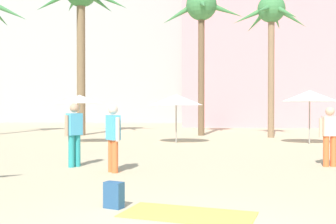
{
  "coord_description": "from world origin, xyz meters",
  "views": [
    {
      "loc": [
        0.17,
        -4.84,
        1.63
      ],
      "look_at": [
        -0.55,
        5.86,
        1.49
      ],
      "focal_mm": 45.05,
      "sensor_mm": 36.0,
      "label": 1
    }
  ],
  "objects_px": {
    "beach_towel": "(188,214)",
    "backpack": "(114,195)",
    "cafe_umbrella_2": "(80,99)",
    "palm_tree_center": "(201,15)",
    "person_mid_center": "(113,135)",
    "palm_tree_right": "(271,20)",
    "cafe_umbrella_1": "(310,96)",
    "cafe_umbrella_0": "(176,100)",
    "person_mid_left": "(330,134)",
    "palm_tree_left": "(81,5)",
    "person_far_left": "(74,132)"
  },
  "relations": [
    {
      "from": "beach_towel",
      "to": "backpack",
      "type": "bearing_deg",
      "value": 163.51
    },
    {
      "from": "cafe_umbrella_2",
      "to": "backpack",
      "type": "bearing_deg",
      "value": -71.77
    },
    {
      "from": "palm_tree_center",
      "to": "person_mid_center",
      "type": "height_order",
      "value": "palm_tree_center"
    },
    {
      "from": "cafe_umbrella_2",
      "to": "beach_towel",
      "type": "relative_size",
      "value": 1.08
    },
    {
      "from": "palm_tree_right",
      "to": "cafe_umbrella_1",
      "type": "distance_m",
      "value": 5.68
    },
    {
      "from": "palm_tree_center",
      "to": "backpack",
      "type": "distance_m",
      "value": 18.22
    },
    {
      "from": "cafe_umbrella_0",
      "to": "backpack",
      "type": "height_order",
      "value": "cafe_umbrella_0"
    },
    {
      "from": "cafe_umbrella_1",
      "to": "person_mid_left",
      "type": "relative_size",
      "value": 1.47
    },
    {
      "from": "cafe_umbrella_2",
      "to": "backpack",
      "type": "height_order",
      "value": "cafe_umbrella_2"
    },
    {
      "from": "cafe_umbrella_1",
      "to": "person_mid_left",
      "type": "distance_m",
      "value": 7.0
    },
    {
      "from": "cafe_umbrella_0",
      "to": "cafe_umbrella_1",
      "type": "xyz_separation_m",
      "value": [
        5.74,
        -0.14,
        0.15
      ]
    },
    {
      "from": "palm_tree_left",
      "to": "cafe_umbrella_0",
      "type": "distance_m",
      "value": 9.17
    },
    {
      "from": "cafe_umbrella_0",
      "to": "cafe_umbrella_2",
      "type": "relative_size",
      "value": 1.12
    },
    {
      "from": "palm_tree_right",
      "to": "cafe_umbrella_1",
      "type": "bearing_deg",
      "value": -76.13
    },
    {
      "from": "cafe_umbrella_2",
      "to": "backpack",
      "type": "relative_size",
      "value": 5.08
    },
    {
      "from": "backpack",
      "to": "cafe_umbrella_1",
      "type": "bearing_deg",
      "value": -3.86
    },
    {
      "from": "cafe_umbrella_1",
      "to": "backpack",
      "type": "relative_size",
      "value": 5.65
    },
    {
      "from": "palm_tree_left",
      "to": "person_far_left",
      "type": "distance_m",
      "value": 14.22
    },
    {
      "from": "person_far_left",
      "to": "person_mid_center",
      "type": "xyz_separation_m",
      "value": [
        1.22,
        -0.86,
        -0.02
      ]
    },
    {
      "from": "cafe_umbrella_1",
      "to": "person_far_left",
      "type": "bearing_deg",
      "value": -138.04
    },
    {
      "from": "palm_tree_left",
      "to": "person_mid_center",
      "type": "bearing_deg",
      "value": -71.33
    },
    {
      "from": "palm_tree_center",
      "to": "cafe_umbrella_2",
      "type": "xyz_separation_m",
      "value": [
        -5.42,
        -5.36,
        -4.79
      ]
    },
    {
      "from": "cafe_umbrella_1",
      "to": "beach_towel",
      "type": "distance_m",
      "value": 13.25
    },
    {
      "from": "cafe_umbrella_1",
      "to": "cafe_umbrella_2",
      "type": "bearing_deg",
      "value": -178.98
    },
    {
      "from": "person_mid_center",
      "to": "palm_tree_right",
      "type": "bearing_deg",
      "value": 26.6
    },
    {
      "from": "cafe_umbrella_2",
      "to": "person_mid_center",
      "type": "distance_m",
      "value": 8.62
    },
    {
      "from": "backpack",
      "to": "person_far_left",
      "type": "xyz_separation_m",
      "value": [
        -1.96,
        4.45,
        0.73
      ]
    },
    {
      "from": "palm_tree_left",
      "to": "beach_towel",
      "type": "height_order",
      "value": "palm_tree_left"
    },
    {
      "from": "cafe_umbrella_0",
      "to": "cafe_umbrella_1",
      "type": "distance_m",
      "value": 5.74
    },
    {
      "from": "beach_towel",
      "to": "person_mid_left",
      "type": "distance_m",
      "value": 6.56
    },
    {
      "from": "palm_tree_center",
      "to": "cafe_umbrella_0",
      "type": "relative_size",
      "value": 3.42
    },
    {
      "from": "palm_tree_right",
      "to": "cafe_umbrella_1",
      "type": "height_order",
      "value": "palm_tree_right"
    },
    {
      "from": "palm_tree_center",
      "to": "beach_towel",
      "type": "height_order",
      "value": "palm_tree_center"
    },
    {
      "from": "cafe_umbrella_1",
      "to": "person_mid_left",
      "type": "height_order",
      "value": "cafe_umbrella_1"
    },
    {
      "from": "cafe_umbrella_1",
      "to": "cafe_umbrella_2",
      "type": "height_order",
      "value": "cafe_umbrella_1"
    },
    {
      "from": "palm_tree_center",
      "to": "cafe_umbrella_2",
      "type": "distance_m",
      "value": 9.0
    },
    {
      "from": "palm_tree_left",
      "to": "person_mid_left",
      "type": "xyz_separation_m",
      "value": [
        10.09,
        -11.76,
        -6.45
      ]
    },
    {
      "from": "palm_tree_right",
      "to": "beach_towel",
      "type": "distance_m",
      "value": 17.58
    },
    {
      "from": "backpack",
      "to": "person_mid_center",
      "type": "height_order",
      "value": "person_mid_center"
    },
    {
      "from": "cafe_umbrella_2",
      "to": "person_far_left",
      "type": "distance_m",
      "value": 7.44
    },
    {
      "from": "palm_tree_center",
      "to": "person_mid_left",
      "type": "distance_m",
      "value": 13.73
    },
    {
      "from": "cafe_umbrella_1",
      "to": "person_mid_left",
      "type": "xyz_separation_m",
      "value": [
        -1.25,
        -6.79,
        -1.19
      ]
    },
    {
      "from": "cafe_umbrella_0",
      "to": "person_mid_center",
      "type": "relative_size",
      "value": 1.42
    },
    {
      "from": "palm_tree_right",
      "to": "cafe_umbrella_1",
      "type": "xyz_separation_m",
      "value": [
        0.96,
        -3.88,
        -4.04
      ]
    },
    {
      "from": "palm_tree_center",
      "to": "person_mid_center",
      "type": "xyz_separation_m",
      "value": [
        -2.34,
        -13.34,
        -5.82
      ]
    },
    {
      "from": "backpack",
      "to": "person_mid_center",
      "type": "relative_size",
      "value": 0.25
    },
    {
      "from": "cafe_umbrella_0",
      "to": "person_mid_left",
      "type": "distance_m",
      "value": 8.32
    },
    {
      "from": "person_mid_center",
      "to": "cafe_umbrella_2",
      "type": "bearing_deg",
      "value": 73.95
    },
    {
      "from": "palm_tree_left",
      "to": "palm_tree_center",
      "type": "height_order",
      "value": "palm_tree_left"
    },
    {
      "from": "palm_tree_right",
      "to": "cafe_umbrella_0",
      "type": "height_order",
      "value": "palm_tree_right"
    }
  ]
}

